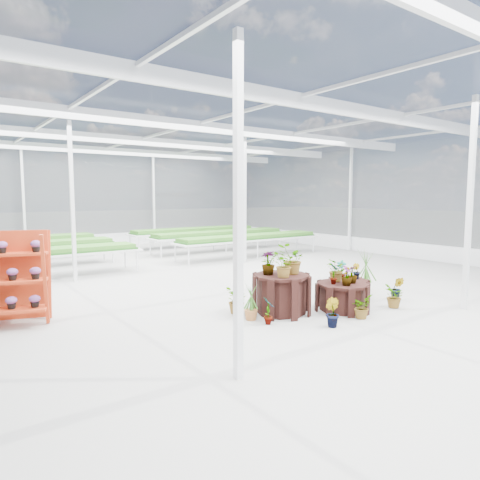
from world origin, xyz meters
TOP-DOWN VIEW (x-y plane):
  - ground_plane at (0.00, 0.00)m, footprint 24.00×24.00m
  - greenhouse_shell at (0.00, 0.00)m, footprint 18.00×24.00m
  - steel_frame at (0.00, 0.00)m, footprint 18.00×24.00m
  - nursery_benches at (0.00, 7.20)m, footprint 16.00×7.00m
  - plinth_tall at (-0.43, -1.94)m, footprint 1.48×1.48m
  - plinth_mid at (0.77, -2.54)m, footprint 1.37×1.37m
  - plinth_low at (1.77, -1.84)m, footprint 1.08×1.08m
  - shelf_rack at (-5.22, 0.52)m, footprint 1.86×1.36m
  - nursery_plants at (0.47, -2.10)m, footprint 4.46×2.52m

SIDE VIEW (x-z plane):
  - ground_plane at x=0.00m, z-range 0.00..0.00m
  - plinth_low at x=1.77m, z-range 0.00..0.44m
  - plinth_mid at x=0.77m, z-range 0.00..0.59m
  - plinth_tall at x=-0.43m, z-range 0.00..0.82m
  - nursery_benches at x=0.00m, z-range 0.00..0.84m
  - nursery_plants at x=0.47m, z-range -0.11..1.33m
  - shelf_rack at x=-5.22m, z-range 0.00..1.77m
  - greenhouse_shell at x=0.00m, z-range 0.00..4.50m
  - steel_frame at x=0.00m, z-range 0.00..4.50m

